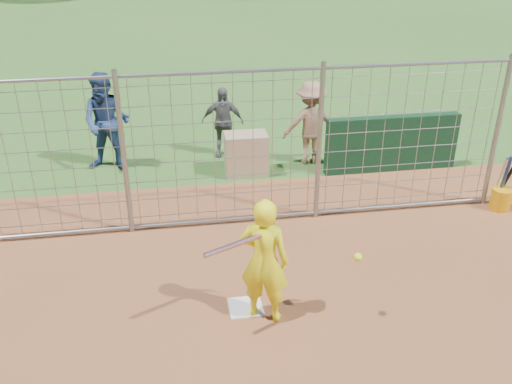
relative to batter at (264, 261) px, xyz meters
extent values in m
plane|color=#2D591E|center=(-0.20, 0.40, -0.83)|extent=(100.00, 100.00, 0.00)
cube|color=silver|center=(-0.20, 0.20, -0.82)|extent=(0.43, 0.43, 0.02)
cube|color=#11381E|center=(3.20, 4.00, -0.28)|extent=(2.60, 0.20, 1.10)
imported|color=#FFF616|center=(0.00, 0.00, 0.00)|extent=(0.71, 0.61, 1.66)
imported|color=navy|center=(-2.16, 4.93, 0.13)|extent=(1.09, 0.94, 1.91)
imported|color=#57585C|center=(0.07, 5.27, -0.10)|extent=(0.90, 0.50, 1.45)
imported|color=#966B52|center=(1.74, 4.63, 0.00)|extent=(1.07, 0.62, 1.66)
cube|color=tan|center=(0.41, 4.29, -0.43)|extent=(0.81, 0.57, 0.80)
cylinder|color=silver|center=(-0.35, -0.23, 0.41)|extent=(0.80, 0.43, 0.06)
sphere|color=#EBFA1A|center=(1.07, -0.28, 0.12)|extent=(0.10, 0.10, 0.10)
cylinder|color=orange|center=(4.46, 2.15, -0.64)|extent=(0.34, 0.34, 0.38)
cylinder|color=silver|center=(4.41, 2.20, -0.28)|extent=(0.11, 0.26, 0.84)
cylinder|color=navy|center=(4.48, 2.20, -0.28)|extent=(0.07, 0.19, 0.85)
cylinder|color=black|center=(4.53, 2.20, -0.28)|extent=(0.11, 0.33, 0.82)
cylinder|color=gray|center=(-1.70, 2.40, 0.47)|extent=(0.08, 0.08, 2.60)
cylinder|color=gray|center=(1.30, 2.40, 0.47)|extent=(0.08, 0.08, 2.60)
cylinder|color=gray|center=(4.30, 2.40, 0.47)|extent=(0.08, 0.08, 2.60)
cylinder|color=gray|center=(-0.20, 2.40, 1.67)|extent=(9.00, 0.05, 0.05)
cylinder|color=gray|center=(-0.20, 2.40, -0.75)|extent=(9.00, 0.05, 0.05)
cube|color=gray|center=(-0.20, 2.40, 0.42)|extent=(9.00, 0.02, 2.50)
camera|label=1|loc=(-1.02, -5.64, 3.80)|focal=40.00mm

